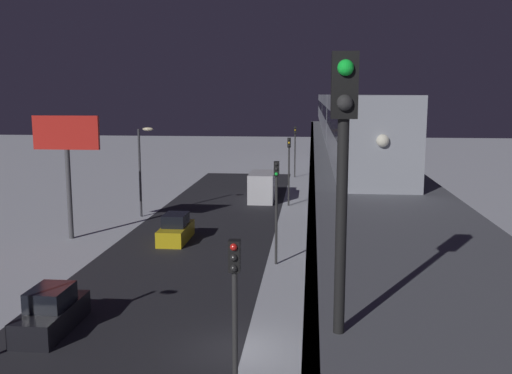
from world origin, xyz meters
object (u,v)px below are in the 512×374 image
at_px(traffic_light_far, 289,161).
at_px(sedan_yellow, 176,230).
at_px(box_truck, 263,186).
at_px(commercial_billboard, 67,145).
at_px(rail_signal, 343,146).
at_px(sedan_black, 51,313).
at_px(traffic_light_mid, 276,197).
at_px(traffic_light_near, 235,316).
at_px(subway_train, 337,111).
at_px(traffic_light_distant, 295,144).

bearing_deg(traffic_light_far, sedan_yellow, 61.68).
height_order(box_truck, commercial_billboard, commercial_billboard).
relative_size(sedan_yellow, traffic_light_far, 0.71).
xyz_separation_m(rail_signal, commercial_billboard, (17.77, -31.21, -2.84)).
relative_size(sedan_black, sedan_yellow, 0.99).
distance_m(box_truck, traffic_light_mid, 22.58).
height_order(traffic_light_near, traffic_light_far, same).
distance_m(traffic_light_near, traffic_light_mid, 18.96).
bearing_deg(sedan_black, subway_train, -112.31).
height_order(traffic_light_mid, commercial_billboard, commercial_billboard).
bearing_deg(subway_train, sedan_black, 67.69).
bearing_deg(traffic_light_near, sedan_black, -40.58).
bearing_deg(commercial_billboard, sedan_yellow, -179.60).
bearing_deg(traffic_light_near, traffic_light_mid, -90.00).
bearing_deg(box_truck, traffic_light_near, 93.75).
distance_m(subway_train, box_truck, 10.31).
bearing_deg(traffic_light_distant, box_truck, 80.23).
distance_m(rail_signal, commercial_billboard, 36.03).
height_order(rail_signal, traffic_light_distant, rail_signal).
distance_m(subway_train, traffic_light_far, 7.36).
height_order(sedan_black, sedan_yellow, same).
distance_m(rail_signal, sedan_black, 21.22).
relative_size(rail_signal, traffic_light_far, 0.62).
relative_size(traffic_light_near, commercial_billboard, 0.72).
bearing_deg(rail_signal, subway_train, -92.32).
bearing_deg(subway_train, traffic_light_far, 39.17).
height_order(traffic_light_distant, commercial_billboard, commercial_billboard).
relative_size(traffic_light_near, traffic_light_distant, 1.00).
xyz_separation_m(sedan_black, traffic_light_distant, (-9.30, -48.91, 3.40)).
relative_size(traffic_light_far, commercial_billboard, 0.72).
xyz_separation_m(box_truck, traffic_light_far, (-2.70, 3.28, 2.85)).
height_order(subway_train, sedan_black, subway_train).
xyz_separation_m(subway_train, traffic_light_near, (4.50, 41.58, -4.53)).
bearing_deg(sedan_black, sedan_yellow, -96.41).
height_order(sedan_black, traffic_light_near, traffic_light_near).
relative_size(subway_train, traffic_light_far, 11.57).
xyz_separation_m(sedan_black, traffic_light_near, (-9.30, 7.97, 3.40)).
bearing_deg(box_truck, traffic_light_far, 129.50).
distance_m(sedan_yellow, traffic_light_mid, 9.65).
bearing_deg(rail_signal, box_truck, -83.86).
height_order(subway_train, commercial_billboard, subway_train).
relative_size(sedan_black, commercial_billboard, 0.51).
distance_m(subway_train, sedan_black, 37.19).
relative_size(box_truck, traffic_light_near, 1.16).
xyz_separation_m(sedan_yellow, box_truck, (-4.80, -17.19, 0.55)).
distance_m(rail_signal, box_truck, 49.44).
distance_m(rail_signal, traffic_light_near, 9.44).
height_order(sedan_black, traffic_light_far, traffic_light_far).
relative_size(sedan_black, traffic_light_far, 0.71).
distance_m(rail_signal, traffic_light_distant, 64.42).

